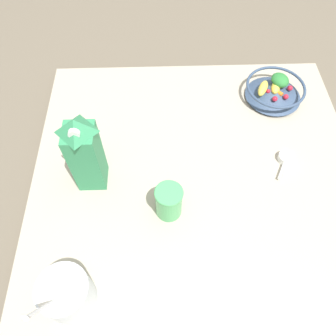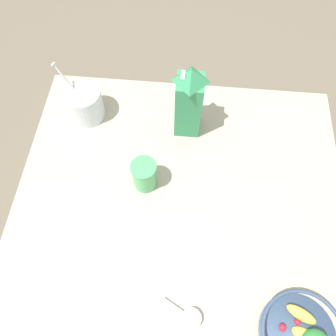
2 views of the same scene
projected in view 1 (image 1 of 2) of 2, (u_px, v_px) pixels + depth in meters
ground_plane at (196, 183)px, 1.06m from camera, size 6.00×6.00×0.00m
countertop at (197, 180)px, 1.04m from camera, size 1.03×1.03×0.04m
fruit_bowl at (275, 90)px, 1.18m from camera, size 0.21×0.21×0.09m
milk_carton at (85, 153)px, 0.91m from camera, size 0.08×0.08×0.28m
yogurt_tub at (67, 293)px, 0.78m from camera, size 0.12×0.14×0.21m
drinking_cup at (169, 201)px, 0.91m from camera, size 0.08×0.08×0.11m
measuring_scoop at (286, 158)px, 1.05m from camera, size 0.07×0.11×0.02m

